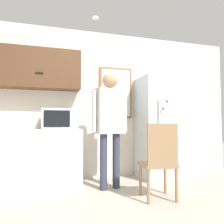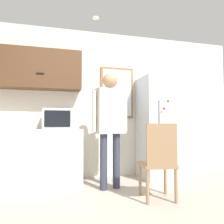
{
  "view_description": "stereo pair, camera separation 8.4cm",
  "coord_description": "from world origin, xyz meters",
  "px_view_note": "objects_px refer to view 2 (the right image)",
  "views": [
    {
      "loc": [
        -0.65,
        -2.08,
        0.97
      ],
      "look_at": [
        0.24,
        1.03,
        1.15
      ],
      "focal_mm": 35.0,
      "sensor_mm": 36.0,
      "label": 1
    },
    {
      "loc": [
        -0.57,
        -2.1,
        0.97
      ],
      "look_at": [
        0.24,
        1.03,
        1.15
      ],
      "focal_mm": 35.0,
      "sensor_mm": 36.0,
      "label": 2
    }
  ],
  "objects_px": {
    "person": "(110,117)",
    "chair": "(159,159)",
    "microwave": "(61,119)",
    "refrigerator": "(162,127)"
  },
  "relations": [
    {
      "from": "refrigerator",
      "to": "chair",
      "type": "relative_size",
      "value": 1.87
    },
    {
      "from": "person",
      "to": "microwave",
      "type": "bearing_deg",
      "value": 136.84
    },
    {
      "from": "microwave",
      "to": "chair",
      "type": "bearing_deg",
      "value": -42.49
    },
    {
      "from": "refrigerator",
      "to": "chair",
      "type": "xyz_separation_m",
      "value": [
        -0.62,
        -1.08,
        -0.38
      ]
    },
    {
      "from": "microwave",
      "to": "chair",
      "type": "xyz_separation_m",
      "value": [
        1.2,
        -1.1,
        -0.52
      ]
    },
    {
      "from": "person",
      "to": "refrigerator",
      "type": "distance_m",
      "value": 1.18
    },
    {
      "from": "person",
      "to": "chair",
      "type": "distance_m",
      "value": 0.98
    },
    {
      "from": "person",
      "to": "chair",
      "type": "relative_size",
      "value": 1.8
    },
    {
      "from": "person",
      "to": "refrigerator",
      "type": "relative_size",
      "value": 0.96
    },
    {
      "from": "person",
      "to": "refrigerator",
      "type": "bearing_deg",
      "value": 8.67
    }
  ]
}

